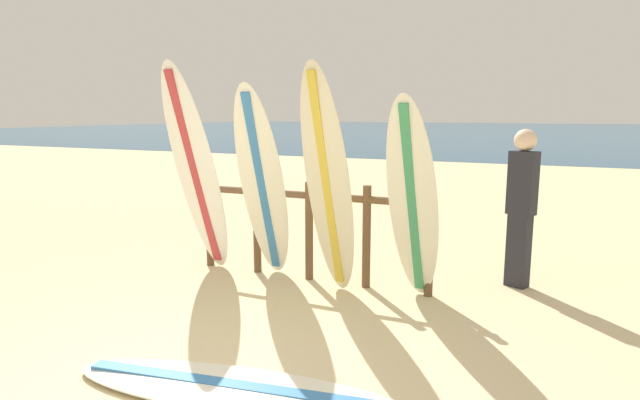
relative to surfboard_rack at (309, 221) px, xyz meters
The scene contains 8 objects.
ocean_water 55.24m from the surfboard_rack, 89.82° to the left, with size 120.00×80.00×0.01m, color navy.
surfboard_rack is the anchor object (origin of this frame).
surfboard_leaning_far_left 1.41m from the surfboard_rack, 162.81° to the right, with size 0.61×0.87×2.44m.
surfboard_leaning_left 0.67m from the surfboard_rack, 135.33° to the right, with size 0.67×1.10×2.19m.
surfboard_leaning_center_left 0.80m from the surfboard_rack, 46.81° to the right, with size 0.62×0.73×2.38m.
surfboard_leaning_center 1.37m from the surfboard_rack, 16.08° to the right, with size 0.52×0.86×2.06m.
surfboard_lying_on_sand 2.60m from the surfboard_rack, 76.17° to the right, with size 2.48×0.96×0.08m.
beachgoer_standing 2.31m from the surfboard_rack, 17.87° to the left, with size 0.32×0.27×1.71m.
Camera 1 is at (2.29, -2.43, 1.88)m, focal length 29.31 mm.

